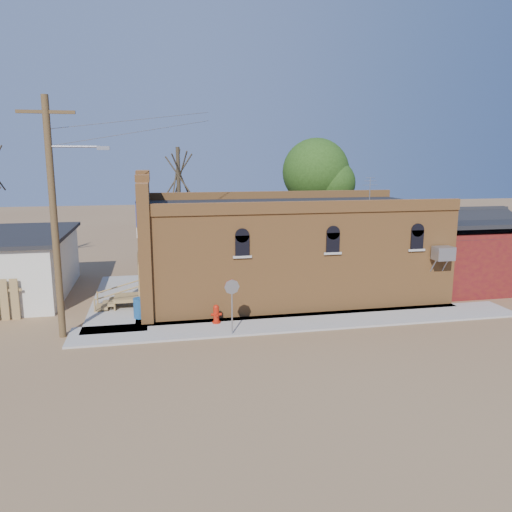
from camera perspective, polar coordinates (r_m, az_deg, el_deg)
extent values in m
plane|color=brown|center=(20.01, 2.32, -8.71)|extent=(120.00, 120.00, 0.00)
cube|color=#9E9991|center=(21.20, 5.70, -7.50)|extent=(19.00, 2.20, 0.08)
cube|color=#9E9991|center=(25.24, -15.18, -4.82)|extent=(2.60, 10.00, 0.08)
cube|color=#AD6D34|center=(25.08, 3.76, 0.63)|extent=(14.00, 7.00, 4.50)
cube|color=black|center=(24.77, 3.83, 5.87)|extent=(13.80, 6.80, 0.12)
cube|color=#AD6D34|center=(24.09, -12.49, 1.54)|extent=(0.50, 7.40, 5.80)
cube|color=navy|center=(22.75, -13.40, 3.76)|extent=(0.08, 1.10, 1.56)
cube|color=#939399|center=(23.90, 20.63, 0.29)|extent=(0.85, 0.65, 0.60)
cube|color=#550E16|center=(29.16, 22.05, 0.00)|extent=(5.00, 6.00, 3.20)
cylinder|color=#48301D|center=(19.93, -22.07, 3.73)|extent=(0.26, 0.26, 9.00)
cube|color=#48301D|center=(19.88, -22.90, 14.94)|extent=(2.00, 0.12, 0.12)
cylinder|color=#939399|center=(19.67, -20.01, 11.68)|extent=(1.80, 0.08, 0.08)
cube|color=#939399|center=(19.56, -17.04, 11.71)|extent=(0.45, 0.22, 0.14)
cylinder|color=#3E3223|center=(31.46, -8.75, 5.38)|extent=(0.24, 0.24, 7.50)
cylinder|color=#3E3223|center=(33.68, 6.75, 4.77)|extent=(0.28, 0.28, 6.30)
sphere|color=#224012|center=(33.50, 6.86, 9.53)|extent=(4.40, 4.40, 4.40)
cylinder|color=#AF1A0A|center=(20.90, -4.56, -7.55)|extent=(0.40, 0.40, 0.06)
cylinder|color=#AF1A0A|center=(20.80, -4.57, -6.69)|extent=(0.27, 0.27, 0.59)
sphere|color=#AF1A0A|center=(20.71, -4.58, -5.88)|extent=(0.24, 0.24, 0.24)
cylinder|color=#AF1A0A|center=(20.65, -4.52, -6.80)|extent=(0.13, 0.15, 0.11)
cylinder|color=#AF1A0A|center=(20.78, -4.98, -6.70)|extent=(0.15, 0.13, 0.11)
cylinder|color=#AF1A0A|center=(20.81, -4.16, -6.65)|extent=(0.15, 0.13, 0.11)
cylinder|color=#939399|center=(19.34, -2.76, -6.10)|extent=(0.07, 0.07, 1.97)
cylinder|color=#939399|center=(19.08, -2.77, -3.55)|extent=(0.59, 0.06, 0.59)
cylinder|color=red|center=(19.12, -2.79, -3.52)|extent=(0.59, 0.06, 0.59)
cylinder|color=navy|center=(21.95, -13.10, -5.80)|extent=(0.59, 0.59, 0.86)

